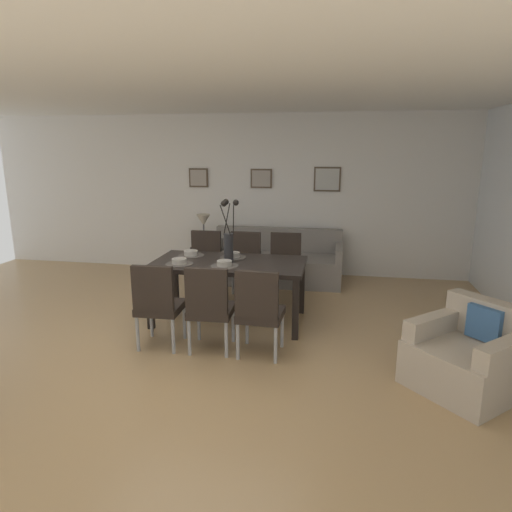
# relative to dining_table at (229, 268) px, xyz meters

# --- Properties ---
(ground_plane) EXTENTS (9.00, 9.00, 0.00)m
(ground_plane) POSITION_rel_dining_table_xyz_m (-0.26, -0.91, -0.66)
(ground_plane) COLOR tan
(back_wall_panel) EXTENTS (9.00, 0.10, 2.60)m
(back_wall_panel) POSITION_rel_dining_table_xyz_m (-0.26, 2.34, 0.64)
(back_wall_panel) COLOR silver
(back_wall_panel) RESTS_ON ground
(ceiling_panel) EXTENTS (9.00, 7.20, 0.08)m
(ceiling_panel) POSITION_rel_dining_table_xyz_m (-0.26, -0.51, 1.98)
(ceiling_panel) COLOR white
(dining_table) EXTENTS (1.80, 0.94, 0.74)m
(dining_table) POSITION_rel_dining_table_xyz_m (0.00, 0.00, 0.00)
(dining_table) COLOR black
(dining_table) RESTS_ON ground
(dining_chair_near_left) EXTENTS (0.45, 0.45, 0.92)m
(dining_chair_near_left) POSITION_rel_dining_table_xyz_m (-0.54, -0.88, -0.15)
(dining_chair_near_left) COLOR black
(dining_chair_near_left) RESTS_ON ground
(dining_chair_near_right) EXTENTS (0.45, 0.45, 0.92)m
(dining_chair_near_right) POSITION_rel_dining_table_xyz_m (-0.56, 0.86, -0.15)
(dining_chair_near_right) COLOR black
(dining_chair_near_right) RESTS_ON ground
(dining_chair_far_left) EXTENTS (0.46, 0.46, 0.92)m
(dining_chair_far_left) POSITION_rel_dining_table_xyz_m (0.01, -0.88, -0.15)
(dining_chair_far_left) COLOR black
(dining_chair_far_left) RESTS_ON ground
(dining_chair_far_right) EXTENTS (0.44, 0.44, 0.92)m
(dining_chair_far_right) POSITION_rel_dining_table_xyz_m (-0.00, 0.88, -0.15)
(dining_chair_far_right) COLOR black
(dining_chair_far_right) RESTS_ON ground
(dining_chair_mid_left) EXTENTS (0.46, 0.46, 0.92)m
(dining_chair_mid_left) POSITION_rel_dining_table_xyz_m (0.52, -0.90, -0.15)
(dining_chair_mid_left) COLOR black
(dining_chair_mid_left) RESTS_ON ground
(dining_chair_mid_right) EXTENTS (0.45, 0.45, 0.92)m
(dining_chair_mid_right) POSITION_rel_dining_table_xyz_m (0.56, 0.91, -0.15)
(dining_chair_mid_right) COLOR black
(dining_chair_mid_right) RESTS_ON ground
(centerpiece_vase) EXTENTS (0.21, 0.23, 0.73)m
(centerpiece_vase) POSITION_rel_dining_table_xyz_m (0.00, 0.00, 0.36)
(centerpiece_vase) COLOR #232326
(centerpiece_vase) RESTS_ON dining_table
(placemat_near_left) EXTENTS (0.32, 0.32, 0.01)m
(placemat_near_left) POSITION_rel_dining_table_xyz_m (-0.54, -0.21, 0.08)
(placemat_near_left) COLOR #4C4742
(placemat_near_left) RESTS_ON dining_table
(bowl_near_left) EXTENTS (0.17, 0.17, 0.07)m
(bowl_near_left) POSITION_rel_dining_table_xyz_m (-0.54, -0.21, 0.12)
(bowl_near_left) COLOR #B2ADA3
(bowl_near_left) RESTS_ON dining_table
(placemat_near_right) EXTENTS (0.32, 0.32, 0.01)m
(placemat_near_right) POSITION_rel_dining_table_xyz_m (-0.54, 0.21, 0.08)
(placemat_near_right) COLOR #4C4742
(placemat_near_right) RESTS_ON dining_table
(bowl_near_right) EXTENTS (0.17, 0.17, 0.07)m
(bowl_near_right) POSITION_rel_dining_table_xyz_m (-0.54, 0.21, 0.12)
(bowl_near_right) COLOR #B2ADA3
(bowl_near_right) RESTS_ON dining_table
(placemat_far_left) EXTENTS (0.32, 0.32, 0.01)m
(placemat_far_left) POSITION_rel_dining_table_xyz_m (-0.00, -0.21, 0.08)
(placemat_far_left) COLOR #4C4742
(placemat_far_left) RESTS_ON dining_table
(bowl_far_left) EXTENTS (0.17, 0.17, 0.07)m
(bowl_far_left) POSITION_rel_dining_table_xyz_m (-0.00, -0.21, 0.12)
(bowl_far_left) COLOR #B2ADA3
(bowl_far_left) RESTS_ON dining_table
(placemat_far_right) EXTENTS (0.32, 0.32, 0.01)m
(placemat_far_right) POSITION_rel_dining_table_xyz_m (-0.00, 0.21, 0.08)
(placemat_far_right) COLOR #4C4742
(placemat_far_right) RESTS_ON dining_table
(bowl_far_right) EXTENTS (0.17, 0.17, 0.07)m
(bowl_far_right) POSITION_rel_dining_table_xyz_m (-0.00, 0.21, 0.12)
(bowl_far_right) COLOR #B2ADA3
(bowl_far_right) RESTS_ON dining_table
(sofa) EXTENTS (2.04, 0.84, 0.80)m
(sofa) POSITION_rel_dining_table_xyz_m (0.32, 1.79, -0.39)
(sofa) COLOR gray
(sofa) RESTS_ON ground
(side_table) EXTENTS (0.36, 0.36, 0.52)m
(side_table) POSITION_rel_dining_table_xyz_m (-0.85, 1.80, -0.40)
(side_table) COLOR black
(side_table) RESTS_ON ground
(table_lamp) EXTENTS (0.22, 0.22, 0.51)m
(table_lamp) POSITION_rel_dining_table_xyz_m (-0.85, 1.80, 0.23)
(table_lamp) COLOR #4C4C51
(table_lamp) RESTS_ON side_table
(armchair) EXTENTS (1.13, 1.13, 0.75)m
(armchair) POSITION_rel_dining_table_xyz_m (2.41, -1.16, -0.38)
(armchair) COLOR #B7A893
(armchair) RESTS_ON ground
(framed_picture_left) EXTENTS (0.32, 0.03, 0.31)m
(framed_picture_left) POSITION_rel_dining_table_xyz_m (-1.07, 2.27, 0.91)
(framed_picture_left) COLOR #473828
(framed_picture_center) EXTENTS (0.35, 0.03, 0.31)m
(framed_picture_center) POSITION_rel_dining_table_xyz_m (-0.00, 2.27, 0.91)
(framed_picture_center) COLOR #473828
(framed_picture_right) EXTENTS (0.42, 0.03, 0.39)m
(framed_picture_right) POSITION_rel_dining_table_xyz_m (1.07, 2.27, 0.91)
(framed_picture_right) COLOR #473828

